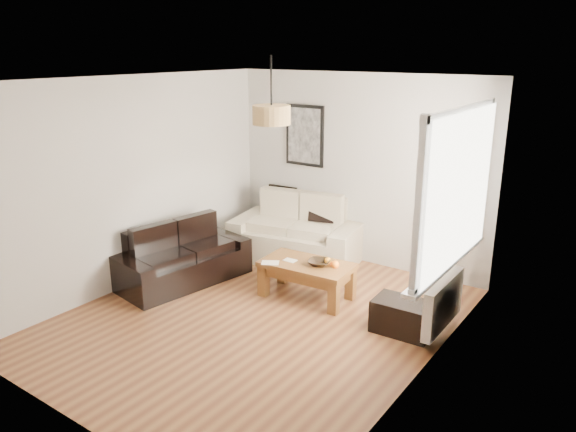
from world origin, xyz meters
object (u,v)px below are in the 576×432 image
Objects in this scene: sofa_leather at (182,255)px; coffee_table at (307,280)px; ottoman at (403,317)px; loveseat_cream at (297,229)px.

coffee_table is at bearing -62.31° from sofa_leather.
sofa_leather is at bearing -172.44° from ottoman.
sofa_leather is 2.91m from ottoman.
loveseat_cream is 1.31m from coffee_table.
sofa_leather is 1.66m from coffee_table.
coffee_table is 1.76× the size of ottoman.
coffee_table is (1.57, 0.51, -0.14)m from sofa_leather.
loveseat_cream is 2.42m from ottoman.
sofa_leather reaches higher than ottoman.
loveseat_cream is 1.68m from sofa_leather.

